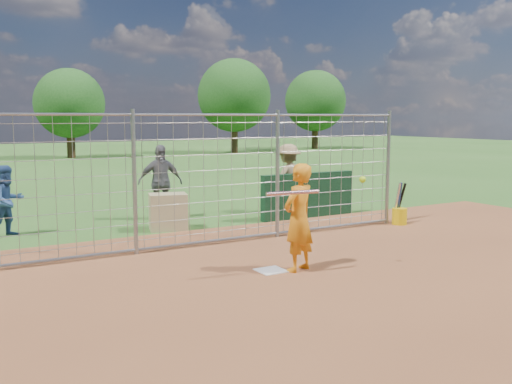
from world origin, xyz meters
TOP-DOWN VIEW (x-y plane):
  - ground at (0.00, 0.00)m, footprint 100.00×100.00m
  - infield_dirt at (0.00, -3.00)m, footprint 18.00×18.00m
  - home_plate at (0.00, -0.20)m, footprint 0.43×0.43m
  - dugout_wall at (3.40, 3.60)m, footprint 2.60×0.20m
  - batter at (0.39, -0.39)m, footprint 0.74×0.61m
  - bystander_a at (-3.27, 4.85)m, footprint 0.90×0.84m
  - bystander_b at (0.14, 5.12)m, footprint 1.12×0.63m
  - bystander_c at (3.39, 4.48)m, footprint 1.26×0.89m
  - equipment_bin at (-0.17, 3.83)m, footprint 0.91×0.73m
  - equipment_in_play at (0.35, -0.76)m, footprint 1.70×0.30m
  - bucket_with_bats at (4.67, 1.76)m, footprint 0.34×0.37m
  - backstop_fence at (0.00, 2.00)m, footprint 9.08×0.08m
  - tree_line at (3.13, 28.13)m, footprint 44.66×6.72m

SIDE VIEW (x-z plane):
  - ground at x=0.00m, z-range 0.00..0.00m
  - infield_dirt at x=0.00m, z-range 0.01..0.01m
  - home_plate at x=0.00m, z-range 0.00..0.02m
  - bucket_with_bats at x=4.67m, z-range -0.24..0.73m
  - equipment_bin at x=-0.17m, z-range 0.00..0.80m
  - dugout_wall at x=3.40m, z-range 0.00..1.10m
  - bystander_a at x=-3.27m, z-range 0.00..1.48m
  - batter at x=0.39m, z-range 0.00..1.73m
  - bystander_c at x=3.39m, z-range 0.00..1.77m
  - bystander_b at x=0.14m, z-range 0.00..1.81m
  - backstop_fence at x=0.00m, z-range -0.04..2.56m
  - equipment_in_play at x=0.35m, z-range 1.25..1.48m
  - tree_line at x=3.13m, z-range 0.47..6.95m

